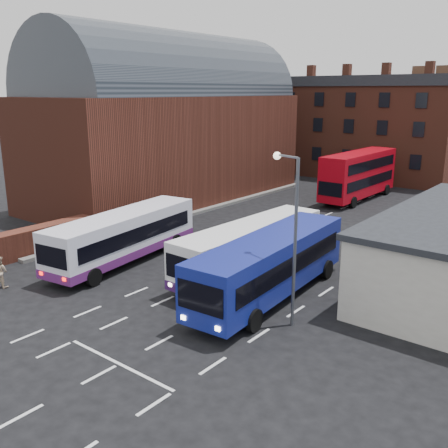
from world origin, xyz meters
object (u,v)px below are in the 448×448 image
Objects in this scene: pedestrian_beige at (0,272)px; street_lamp at (291,225)px; bus_white_outbound at (124,233)px; bus_red_double at (359,175)px; bus_white_inbound at (251,245)px; bus_blue at (271,262)px.

street_lamp is at bearing -175.99° from pedestrian_beige.
bus_white_outbound is 13.04m from street_lamp.
bus_red_double is at bearing 107.79° from street_lamp.
street_lamp reaches higher than bus_white_outbound.
street_lamp is at bearing 142.94° from bus_white_inbound.
bus_red_double reaches higher than bus_white_inbound.
street_lamp is (2.34, -2.01, 2.82)m from bus_blue.
bus_white_inbound is 6.36× the size of pedestrian_beige.
bus_white_inbound is 0.96× the size of bus_red_double.
bus_blue is 14.81m from pedestrian_beige.
street_lamp is 16.38m from pedestrian_beige.
bus_blue is 6.79× the size of pedestrian_beige.
street_lamp is at bearing 108.70° from bus_red_double.
pedestrian_beige is at bearing 81.17° from bus_red_double.
bus_blue is 1.03× the size of bus_red_double.
bus_white_outbound is at bearing 23.37° from bus_white_inbound.
street_lamp reaches higher than bus_red_double.
pedestrian_beige is at bearing -114.23° from bus_white_outbound.
pedestrian_beige is (-12.39, -8.05, -1.03)m from bus_blue.
street_lamp is at bearing 135.74° from bus_blue.
bus_blue reaches higher than bus_white_inbound.
bus_white_inbound is 7.12m from street_lamp.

